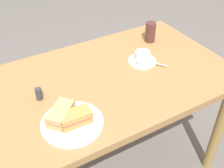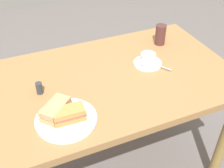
{
  "view_description": "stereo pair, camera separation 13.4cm",
  "coord_description": "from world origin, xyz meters",
  "views": [
    {
      "loc": [
        -0.59,
        -1.03,
        1.64
      ],
      "look_at": [
        -0.05,
        -0.09,
        0.8
      ],
      "focal_mm": 44.92,
      "sensor_mm": 36.0,
      "label": 1
    },
    {
      "loc": [
        -0.47,
        -1.09,
        1.64
      ],
      "look_at": [
        -0.05,
        -0.09,
        0.8
      ],
      "focal_mm": 44.92,
      "sensor_mm": 36.0,
      "label": 2
    }
  ],
  "objects": [
    {
      "name": "sandwich_back",
      "position": [
        -0.35,
        -0.18,
        0.81
      ],
      "size": [
        0.16,
        0.15,
        0.06
      ],
      "color": "tan",
      "rests_on": "sandwich_plate"
    },
    {
      "name": "sandwich_plate",
      "position": [
        -0.32,
        -0.22,
        0.77
      ],
      "size": [
        0.27,
        0.27,
        0.01
      ],
      "primitive_type": "cylinder",
      "color": "white",
      "rests_on": "dining_table"
    },
    {
      "name": "spoon",
      "position": [
        0.26,
        -0.03,
        0.78
      ],
      "size": [
        0.07,
        0.09,
        0.01
      ],
      "color": "silver",
      "rests_on": "coffee_saucer"
    },
    {
      "name": "salt_shaker",
      "position": [
        -0.39,
        0.01,
        0.8
      ],
      "size": [
        0.03,
        0.03,
        0.06
      ],
      "primitive_type": "cylinder",
      "color": "#33383D",
      "rests_on": "dining_table"
    },
    {
      "name": "ground_plane",
      "position": [
        0.0,
        0.0,
        0.0
      ],
      "size": [
        6.0,
        6.0,
        0.0
      ],
      "primitive_type": "plane",
      "color": "#67605E"
    },
    {
      "name": "dining_table",
      "position": [
        0.0,
        0.0,
        0.67
      ],
      "size": [
        1.28,
        0.8,
        0.77
      ],
      "color": "#9F7445",
      "rests_on": "ground_plane"
    },
    {
      "name": "drinking_glass",
      "position": [
        0.4,
        0.2,
        0.83
      ],
      "size": [
        0.06,
        0.06,
        0.12
      ],
      "primitive_type": "cylinder",
      "color": "#4F2B29",
      "rests_on": "dining_table"
    },
    {
      "name": "sandwich_front",
      "position": [
        -0.31,
        -0.23,
        0.81
      ],
      "size": [
        0.14,
        0.08,
        0.06
      ],
      "color": "#B78843",
      "rests_on": "sandwich_plate"
    },
    {
      "name": "coffee_cup",
      "position": [
        0.22,
        0.03,
        0.81
      ],
      "size": [
        0.1,
        0.08,
        0.06
      ],
      "color": "white",
      "rests_on": "coffee_saucer"
    },
    {
      "name": "coffee_saucer",
      "position": [
        0.22,
        0.03,
        0.77
      ],
      "size": [
        0.16,
        0.16,
        0.01
      ],
      "primitive_type": "cylinder",
      "color": "white",
      "rests_on": "dining_table"
    }
  ]
}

